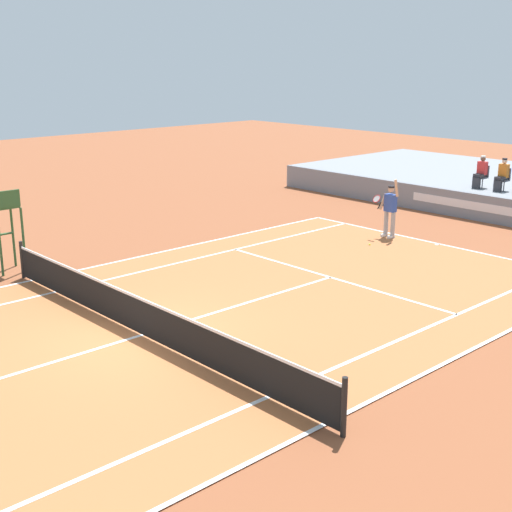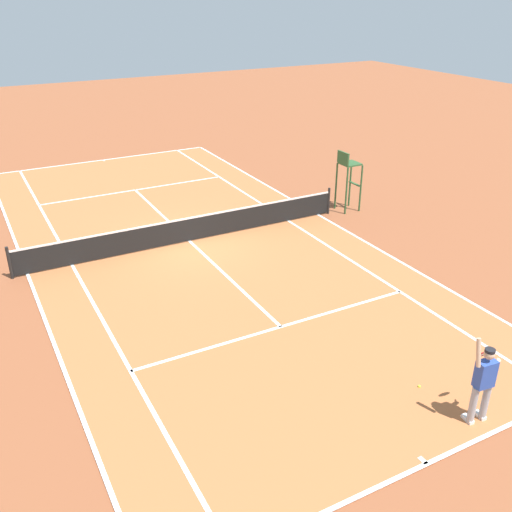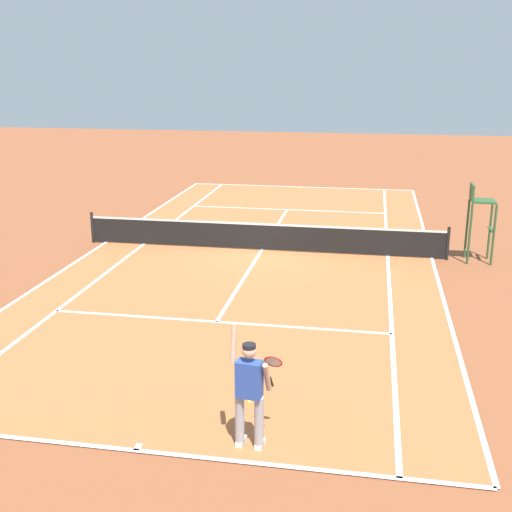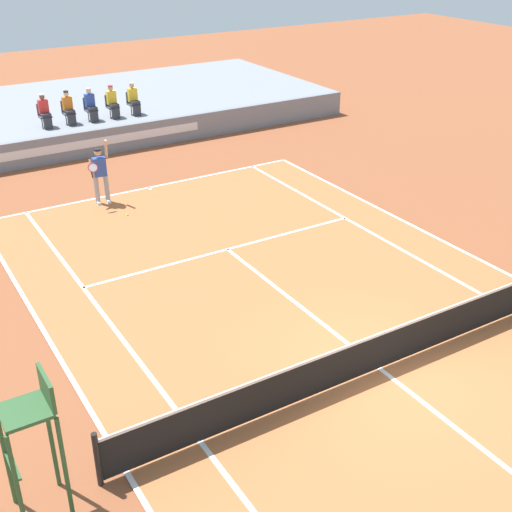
# 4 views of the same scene
# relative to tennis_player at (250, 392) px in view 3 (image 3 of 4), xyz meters

# --- Properties ---
(ground_plane) EXTENTS (80.00, 80.00, 0.00)m
(ground_plane) POSITION_rel_tennis_player_xyz_m (1.77, -11.45, -0.99)
(ground_plane) COLOR brown
(court) EXTENTS (11.08, 23.88, 0.03)m
(court) POSITION_rel_tennis_player_xyz_m (1.77, -11.45, -0.98)
(court) COLOR #B76638
(court) RESTS_ON ground
(net) EXTENTS (11.98, 0.10, 1.07)m
(net) POSITION_rel_tennis_player_xyz_m (1.77, -11.45, -0.47)
(net) COLOR black
(net) RESTS_ON ground
(tennis_player) EXTENTS (0.79, 0.62, 2.08)m
(tennis_player) POSITION_rel_tennis_player_xyz_m (0.00, 0.00, 0.00)
(tennis_player) COLOR #9E9EA3
(tennis_player) RESTS_ON ground
(tennis_ball) EXTENTS (0.07, 0.07, 0.07)m
(tennis_ball) POSITION_rel_tennis_player_xyz_m (0.28, -1.38, -0.96)
(tennis_ball) COLOR #D1E533
(tennis_ball) RESTS_ON ground
(umpire_chair) EXTENTS (0.77, 0.77, 2.44)m
(umpire_chair) POSITION_rel_tennis_player_xyz_m (-5.03, -11.45, 0.56)
(umpire_chair) COLOR #2D562D
(umpire_chair) RESTS_ON ground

